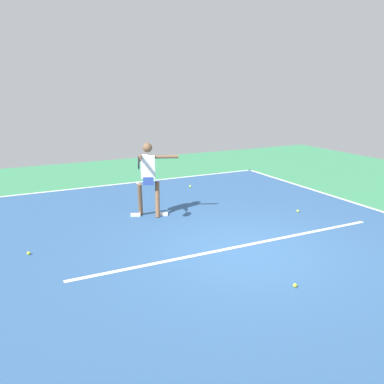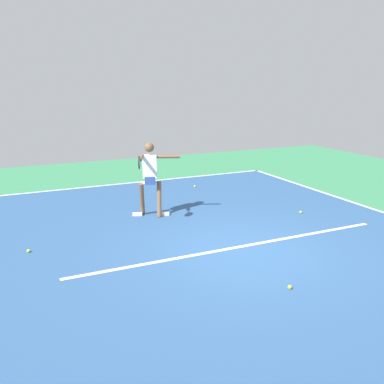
{
  "view_description": "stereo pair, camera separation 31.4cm",
  "coord_description": "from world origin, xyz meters",
  "px_view_note": "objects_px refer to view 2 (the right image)",
  "views": [
    {
      "loc": [
        4.34,
        6.31,
        3.16
      ],
      "look_at": [
        0.46,
        -1.46,
        0.9
      ],
      "focal_mm": 38.61,
      "sensor_mm": 36.0,
      "label": 1
    },
    {
      "loc": [
        4.06,
        6.44,
        3.16
      ],
      "look_at": [
        0.46,
        -1.46,
        0.9
      ],
      "focal_mm": 38.61,
      "sensor_mm": 36.0,
      "label": 2
    }
  ],
  "objects_px": {
    "tennis_ball_by_sideline": "(195,186)",
    "tennis_ball_by_baseline": "(301,212)",
    "tennis_player": "(150,174)",
    "tennis_ball_far_corner": "(29,251)",
    "tennis_ball_near_player": "(290,287)"
  },
  "relations": [
    {
      "from": "tennis_ball_by_sideline",
      "to": "tennis_ball_by_baseline",
      "type": "height_order",
      "value": "same"
    },
    {
      "from": "tennis_player",
      "to": "tennis_ball_by_baseline",
      "type": "distance_m",
      "value": 3.92
    },
    {
      "from": "tennis_player",
      "to": "tennis_ball_by_sideline",
      "type": "height_order",
      "value": "tennis_player"
    },
    {
      "from": "tennis_ball_far_corner",
      "to": "tennis_ball_by_baseline",
      "type": "distance_m",
      "value": 6.45
    },
    {
      "from": "tennis_ball_far_corner",
      "to": "tennis_ball_near_player",
      "type": "relative_size",
      "value": 1.0
    },
    {
      "from": "tennis_ball_by_sideline",
      "to": "tennis_ball_far_corner",
      "type": "bearing_deg",
      "value": 33.63
    },
    {
      "from": "tennis_ball_by_sideline",
      "to": "tennis_ball_far_corner",
      "type": "height_order",
      "value": "same"
    },
    {
      "from": "tennis_ball_near_player",
      "to": "tennis_ball_by_baseline",
      "type": "relative_size",
      "value": 1.0
    },
    {
      "from": "tennis_ball_near_player",
      "to": "tennis_ball_by_baseline",
      "type": "xyz_separation_m",
      "value": [
        -2.75,
        -3.15,
        0.0
      ]
    },
    {
      "from": "tennis_player",
      "to": "tennis_ball_by_baseline",
      "type": "relative_size",
      "value": 27.84
    },
    {
      "from": "tennis_ball_by_sideline",
      "to": "tennis_ball_near_player",
      "type": "xyz_separation_m",
      "value": [
        1.46,
        6.75,
        0.0
      ]
    },
    {
      "from": "tennis_player",
      "to": "tennis_ball_by_sideline",
      "type": "bearing_deg",
      "value": -112.93
    },
    {
      "from": "tennis_ball_near_player",
      "to": "tennis_ball_by_sideline",
      "type": "bearing_deg",
      "value": -102.2
    },
    {
      "from": "tennis_ball_by_sideline",
      "to": "tennis_ball_far_corner",
      "type": "xyz_separation_m",
      "value": [
        5.16,
        3.43,
        0.0
      ]
    },
    {
      "from": "tennis_ball_by_sideline",
      "to": "tennis_ball_far_corner",
      "type": "relative_size",
      "value": 1.0
    }
  ]
}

